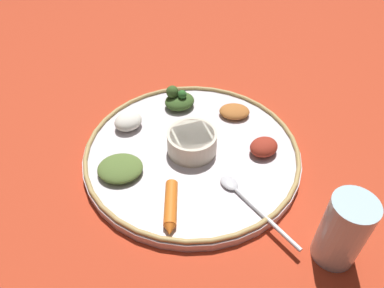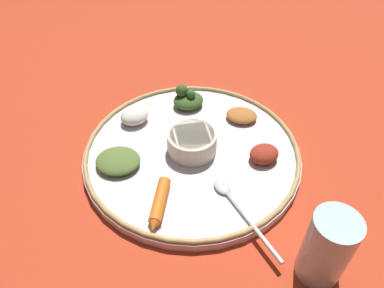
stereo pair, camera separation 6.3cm
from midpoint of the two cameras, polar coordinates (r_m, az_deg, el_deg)
The scene contains 12 objects.
ground_plane at distance 0.66m, azimuth 2.76°, elevation -2.11°, with size 2.40×2.40×0.00m, color #B7381E.
platter at distance 0.65m, azimuth 2.79°, elevation -1.61°, with size 0.38×0.38×0.02m, color silver.
platter_rim at distance 0.64m, azimuth 2.82°, elevation -0.91°, with size 0.38×0.38×0.01m, color tan.
center_bowl at distance 0.63m, azimuth 2.88°, elevation 0.30°, with size 0.09×0.09×0.04m.
spoon at distance 0.57m, azimuth 10.16°, elevation -9.48°, with size 0.12×0.14×0.01m.
greens_pile at distance 0.73m, azimuth 1.79°, elevation 7.01°, with size 0.08×0.07×0.05m.
carrot_near_spoon at distance 0.56m, azimuth -1.90°, elevation -9.51°, with size 0.02×0.09×0.02m.
mound_rice_white at distance 0.70m, azimuth -6.48°, elevation 4.28°, with size 0.05×0.05×0.03m, color silver.
mound_beet at distance 0.64m, azimuth 14.08°, elevation -1.54°, with size 0.05×0.04×0.03m, color maroon.
mound_chickpea at distance 0.71m, azimuth 10.34°, elevation 4.33°, with size 0.06×0.05×0.02m, color #B2662D.
mound_collards at distance 0.62m, azimuth -8.71°, elevation -2.78°, with size 0.08×0.07×0.02m, color #567033.
drinking_glass at distance 0.52m, azimuth 23.64°, elevation -15.38°, with size 0.06×0.06×0.12m.
Camera 2 is at (-0.08, 0.45, 0.47)m, focal length 33.94 mm.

